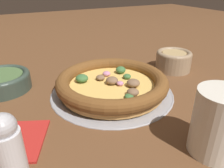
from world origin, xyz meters
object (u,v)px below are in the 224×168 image
object	(u,v)px
bowl_far	(1,81)
bowl_near	(173,60)
pizza	(112,83)
napkin	(6,140)
pizza_tray	(112,92)
pepper_shaker	(8,147)
drinking_cup	(219,123)

from	to	relation	value
bowl_far	bowl_near	bearing A→B (deg)	168.34
pizza	napkin	distance (m)	0.26
pizza_tray	pepper_shaker	world-z (taller)	pepper_shaker
pepper_shaker	pizza	bearing A→B (deg)	-146.62
napkin	bowl_far	bearing A→B (deg)	-91.98
bowl_near	pepper_shaker	distance (m)	0.51
bowl_near	napkin	xyz separation A→B (m)	(0.48, 0.12, -0.03)
pizza_tray	bowl_near	bearing A→B (deg)	-168.67
bowl_far	napkin	distance (m)	0.22
pizza	drinking_cup	size ratio (longest dim) A/B	2.48
pizza_tray	drinking_cup	size ratio (longest dim) A/B	2.74
pizza_tray	pizza	xyz separation A→B (m)	(-0.00, -0.00, 0.02)
bowl_near	napkin	bearing A→B (deg)	14.27
bowl_far	pepper_shaker	distance (m)	0.30
bowl_far	napkin	bearing A→B (deg)	88.02
pizza_tray	bowl_far	bearing A→B (deg)	-31.31
pizza	drinking_cup	distance (m)	0.26
pepper_shaker	bowl_near	bearing A→B (deg)	-156.64
bowl_far	drinking_cup	bearing A→B (deg)	126.18
pizza	pepper_shaker	xyz separation A→B (m)	(0.24, 0.16, 0.03)
napkin	drinking_cup	bearing A→B (deg)	149.13
drinking_cup	pepper_shaker	xyz separation A→B (m)	(0.29, -0.09, -0.00)
bowl_near	napkin	size ratio (longest dim) A/B	0.65
bowl_far	napkin	world-z (taller)	bowl_far
bowl_near	bowl_far	distance (m)	0.48
pizza_tray	bowl_far	xyz separation A→B (m)	(0.24, -0.14, 0.02)
bowl_far	drinking_cup	xyz separation A→B (m)	(-0.29, 0.39, 0.03)
pizza_tray	pizza	bearing A→B (deg)	-140.84
bowl_near	pepper_shaker	bearing A→B (deg)	23.36
pizza_tray	napkin	distance (m)	0.25
pizza	bowl_far	distance (m)	0.28
drinking_cup	pizza_tray	bearing A→B (deg)	-78.09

